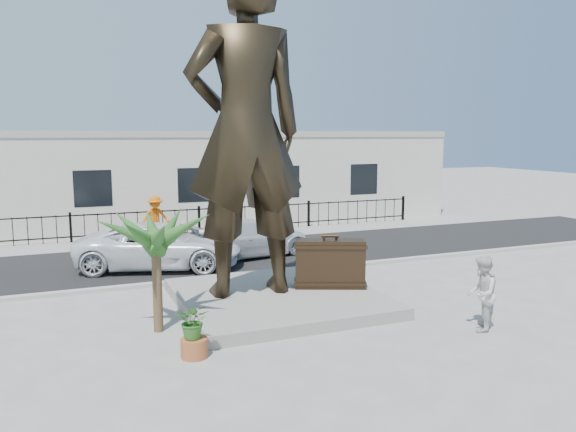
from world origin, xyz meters
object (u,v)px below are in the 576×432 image
at_px(tourist, 482,293).
at_px(suitcase, 330,263).
at_px(car_white, 160,246).
at_px(statue, 245,130).

bearing_deg(tourist, suitcase, -102.76).
bearing_deg(car_white, statue, -145.12).
bearing_deg(statue, suitcase, 172.65).
bearing_deg(tourist, statue, -84.97).
relative_size(suitcase, tourist, 1.09).
height_order(tourist, car_white, tourist).
height_order(statue, tourist, statue).
xyz_separation_m(suitcase, tourist, (2.09, -3.71, -0.09)).
height_order(suitcase, tourist, tourist).
distance_m(statue, tourist, 7.08).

